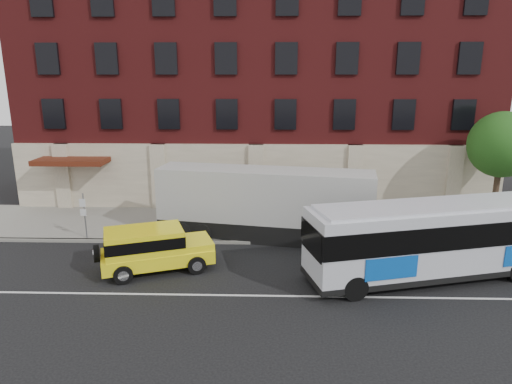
{
  "coord_description": "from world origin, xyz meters",
  "views": [
    {
      "loc": [
        0.76,
        -15.07,
        8.17
      ],
      "look_at": [
        0.18,
        5.5,
        2.82
      ],
      "focal_mm": 31.36,
      "sensor_mm": 36.0,
      "label": 1
    }
  ],
  "objects_px": {
    "sign_pole": "(84,214)",
    "shipping_container": "(264,205)",
    "street_tree": "(503,147)",
    "city_bus": "(446,237)",
    "yellow_suv": "(152,247)"
  },
  "relations": [
    {
      "from": "sign_pole",
      "to": "shipping_container",
      "type": "relative_size",
      "value": 0.23
    },
    {
      "from": "sign_pole",
      "to": "street_tree",
      "type": "bearing_deg",
      "value": 8.61
    },
    {
      "from": "street_tree",
      "to": "city_bus",
      "type": "height_order",
      "value": "street_tree"
    },
    {
      "from": "yellow_suv",
      "to": "shipping_container",
      "type": "bearing_deg",
      "value": 40.92
    },
    {
      "from": "city_bus",
      "to": "yellow_suv",
      "type": "height_order",
      "value": "city_bus"
    },
    {
      "from": "city_bus",
      "to": "shipping_container",
      "type": "distance_m",
      "value": 8.72
    },
    {
      "from": "yellow_suv",
      "to": "sign_pole",
      "type": "bearing_deg",
      "value": 141.29
    },
    {
      "from": "yellow_suv",
      "to": "street_tree",
      "type": "bearing_deg",
      "value": 20.87
    },
    {
      "from": "sign_pole",
      "to": "yellow_suv",
      "type": "xyz_separation_m",
      "value": [
        4.28,
        -3.43,
        -0.37
      ]
    },
    {
      "from": "street_tree",
      "to": "shipping_container",
      "type": "height_order",
      "value": "street_tree"
    },
    {
      "from": "sign_pole",
      "to": "shipping_container",
      "type": "distance_m",
      "value": 9.1
    },
    {
      "from": "sign_pole",
      "to": "yellow_suv",
      "type": "height_order",
      "value": "sign_pole"
    },
    {
      "from": "street_tree",
      "to": "yellow_suv",
      "type": "height_order",
      "value": "street_tree"
    },
    {
      "from": "city_bus",
      "to": "yellow_suv",
      "type": "bearing_deg",
      "value": 178.8
    },
    {
      "from": "street_tree",
      "to": "yellow_suv",
      "type": "relative_size",
      "value": 1.22
    }
  ]
}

